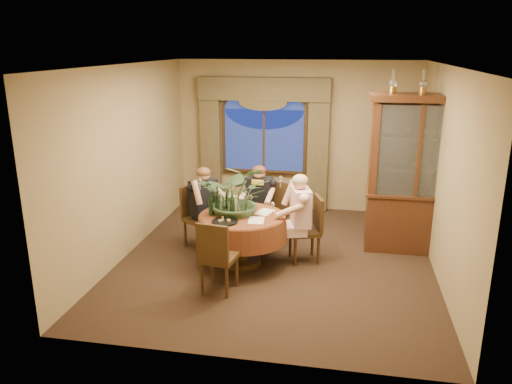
% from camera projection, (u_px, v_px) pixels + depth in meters
% --- Properties ---
extents(floor, '(5.00, 5.00, 0.00)m').
position_uv_depth(floor, '(276.00, 259.00, 7.42)').
color(floor, black).
rests_on(floor, ground).
extents(wall_back, '(4.50, 0.00, 4.50)m').
position_uv_depth(wall_back, '(296.00, 136.00, 9.38)').
color(wall_back, '#907B50').
rests_on(wall_back, ground).
extents(wall_right, '(0.00, 5.00, 5.00)m').
position_uv_depth(wall_right, '(445.00, 175.00, 6.63)').
color(wall_right, '#907B50').
rests_on(wall_right, ground).
extents(ceiling, '(5.00, 5.00, 0.00)m').
position_uv_depth(ceiling, '(279.00, 65.00, 6.62)').
color(ceiling, white).
rests_on(ceiling, wall_back).
extents(window, '(1.62, 0.10, 1.32)m').
position_uv_depth(window, '(264.00, 141.00, 9.45)').
color(window, navy).
rests_on(window, wall_back).
extents(arched_transom, '(1.60, 0.06, 0.44)m').
position_uv_depth(arched_transom, '(264.00, 100.00, 9.22)').
color(arched_transom, navy).
rests_on(arched_transom, wall_back).
extents(drapery_left, '(0.38, 0.14, 2.32)m').
position_uv_depth(drapery_left, '(211.00, 146.00, 9.61)').
color(drapery_left, '#4B4228').
rests_on(drapery_left, floor).
extents(drapery_right, '(0.38, 0.14, 2.32)m').
position_uv_depth(drapery_right, '(318.00, 150.00, 9.25)').
color(drapery_right, '#4B4228').
rests_on(drapery_right, floor).
extents(swag_valance, '(2.45, 0.16, 0.42)m').
position_uv_depth(swag_valance, '(263.00, 89.00, 9.09)').
color(swag_valance, '#4B4228').
rests_on(swag_valance, wall_back).
extents(dining_table, '(1.54, 1.54, 0.75)m').
position_uv_depth(dining_table, '(242.00, 240.00, 7.16)').
color(dining_table, maroon).
rests_on(dining_table, floor).
extents(china_cabinet, '(1.47, 0.58, 2.39)m').
position_uv_depth(china_cabinet, '(415.00, 175.00, 7.45)').
color(china_cabinet, '#36180B').
rests_on(china_cabinet, floor).
extents(oil_lamp_left, '(0.11, 0.11, 0.34)m').
position_uv_depth(oil_lamp_left, '(393.00, 81.00, 7.13)').
color(oil_lamp_left, '#A5722D').
rests_on(oil_lamp_left, china_cabinet).
extents(oil_lamp_center, '(0.11, 0.11, 0.34)m').
position_uv_depth(oil_lamp_center, '(423.00, 82.00, 7.06)').
color(oil_lamp_center, '#A5722D').
rests_on(oil_lamp_center, china_cabinet).
extents(oil_lamp_right, '(0.11, 0.11, 0.34)m').
position_uv_depth(oil_lamp_right, '(454.00, 82.00, 6.98)').
color(oil_lamp_right, '#A5722D').
rests_on(oil_lamp_right, china_cabinet).
extents(chair_right, '(0.53, 0.53, 0.96)m').
position_uv_depth(chair_right, '(304.00, 230.00, 7.25)').
color(chair_right, black).
rests_on(chair_right, floor).
extents(chair_back_right, '(0.53, 0.53, 0.96)m').
position_uv_depth(chair_back_right, '(271.00, 214.00, 7.90)').
color(chair_back_right, black).
rests_on(chair_back_right, floor).
extents(chair_back, '(0.58, 0.58, 0.96)m').
position_uv_depth(chair_back, '(200.00, 218.00, 7.75)').
color(chair_back, black).
rests_on(chair_back, floor).
extents(chair_front_left, '(0.48, 0.48, 0.96)m').
position_uv_depth(chair_front_left, '(219.00, 256.00, 6.36)').
color(chair_front_left, black).
rests_on(chair_front_left, floor).
extents(person_pink, '(0.55, 0.58, 1.32)m').
position_uv_depth(person_pink, '(300.00, 219.00, 7.16)').
color(person_pink, beige).
rests_on(person_pink, floor).
extents(person_back, '(0.62, 0.62, 1.29)m').
position_uv_depth(person_back, '(204.00, 208.00, 7.70)').
color(person_back, black).
rests_on(person_back, floor).
extents(person_scarf, '(0.49, 0.46, 1.27)m').
position_uv_depth(person_scarf, '(259.00, 204.00, 7.92)').
color(person_scarf, black).
rests_on(person_scarf, floor).
extents(stoneware_vase, '(0.13, 0.13, 0.25)m').
position_uv_depth(stoneware_vase, '(235.00, 204.00, 7.13)').
color(stoneware_vase, tan).
rests_on(stoneware_vase, dining_table).
extents(centerpiece_plant, '(0.99, 1.10, 0.86)m').
position_uv_depth(centerpiece_plant, '(237.00, 170.00, 6.98)').
color(centerpiece_plant, '#344E2E').
rests_on(centerpiece_plant, dining_table).
extents(olive_bowl, '(0.14, 0.14, 0.04)m').
position_uv_depth(olive_bowl, '(247.00, 214.00, 7.02)').
color(olive_bowl, '#565F2F').
rests_on(olive_bowl, dining_table).
extents(cheese_platter, '(0.36, 0.36, 0.02)m').
position_uv_depth(cheese_platter, '(225.00, 222.00, 6.76)').
color(cheese_platter, black).
rests_on(cheese_platter, dining_table).
extents(wine_bottle_0, '(0.07, 0.07, 0.33)m').
position_uv_depth(wine_bottle_0, '(219.00, 201.00, 7.15)').
color(wine_bottle_0, tan).
rests_on(wine_bottle_0, dining_table).
extents(wine_bottle_1, '(0.07, 0.07, 0.33)m').
position_uv_depth(wine_bottle_1, '(211.00, 204.00, 7.01)').
color(wine_bottle_1, black).
rests_on(wine_bottle_1, dining_table).
extents(wine_bottle_2, '(0.07, 0.07, 0.33)m').
position_uv_depth(wine_bottle_2, '(217.00, 202.00, 7.08)').
color(wine_bottle_2, black).
rests_on(wine_bottle_2, dining_table).
extents(wine_bottle_3, '(0.07, 0.07, 0.33)m').
position_uv_depth(wine_bottle_3, '(230.00, 202.00, 7.09)').
color(wine_bottle_3, tan).
rests_on(wine_bottle_3, dining_table).
extents(wine_bottle_4, '(0.07, 0.07, 0.33)m').
position_uv_depth(wine_bottle_4, '(228.00, 200.00, 7.18)').
color(wine_bottle_4, black).
rests_on(wine_bottle_4, dining_table).
extents(wine_bottle_5, '(0.07, 0.07, 0.33)m').
position_uv_depth(wine_bottle_5, '(232.00, 205.00, 6.97)').
color(wine_bottle_5, black).
rests_on(wine_bottle_5, dining_table).
extents(tasting_paper_0, '(0.24, 0.32, 0.00)m').
position_uv_depth(tasting_paper_0, '(256.00, 220.00, 6.83)').
color(tasting_paper_0, white).
rests_on(tasting_paper_0, dining_table).
extents(tasting_paper_1, '(0.29, 0.35, 0.00)m').
position_uv_depth(tasting_paper_1, '(265.00, 212.00, 7.16)').
color(tasting_paper_1, white).
rests_on(tasting_paper_1, dining_table).
extents(wine_glass_person_pink, '(0.07, 0.07, 0.18)m').
position_uv_depth(wine_glass_person_pink, '(272.00, 208.00, 7.07)').
color(wine_glass_person_pink, silver).
rests_on(wine_glass_person_pink, dining_table).
extents(wine_glass_person_back, '(0.07, 0.07, 0.18)m').
position_uv_depth(wine_glass_person_back, '(222.00, 202.00, 7.33)').
color(wine_glass_person_back, silver).
rests_on(wine_glass_person_back, dining_table).
extents(wine_glass_person_scarf, '(0.07, 0.07, 0.18)m').
position_uv_depth(wine_glass_person_scarf, '(251.00, 200.00, 7.43)').
color(wine_glass_person_scarf, silver).
rests_on(wine_glass_person_scarf, dining_table).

